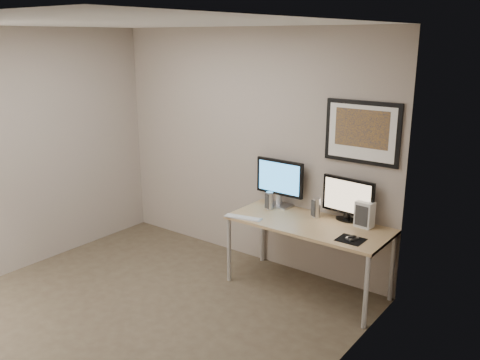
{
  "coord_description": "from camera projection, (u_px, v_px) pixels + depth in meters",
  "views": [
    {
      "loc": [
        3.28,
        -2.81,
        2.5
      ],
      "look_at": [
        0.34,
        1.1,
        1.11
      ],
      "focal_mm": 38.0,
      "sensor_mm": 36.0,
      "label": 1
    }
  ],
  "objects": [
    {
      "name": "keyboard",
      "position": [
        243.0,
        218.0,
        5.12
      ],
      "size": [
        0.4,
        0.18,
        0.01
      ],
      "primitive_type": "cube",
      "rotation": [
        0.0,
        0.0,
        0.21
      ],
      "color": "silver",
      "rests_on": "desk"
    },
    {
      "name": "speaker_right",
      "position": [
        316.0,
        208.0,
        5.13
      ],
      "size": [
        0.11,
        0.11,
        0.2
      ],
      "primitive_type": "cylinder",
      "rotation": [
        0.0,
        0.0,
        -0.4
      ],
      "color": "silver",
      "rests_on": "desk"
    },
    {
      "name": "desk",
      "position": [
        309.0,
        229.0,
        5.01
      ],
      "size": [
        1.6,
        0.7,
        0.73
      ],
      "color": "tan",
      "rests_on": "floor"
    },
    {
      "name": "monitor_tv",
      "position": [
        348.0,
        198.0,
        4.99
      ],
      "size": [
        0.56,
        0.15,
        0.44
      ],
      "rotation": [
        0.0,
        0.0,
        -0.09
      ],
      "color": "black",
      "rests_on": "desk"
    },
    {
      "name": "monitor_large",
      "position": [
        280.0,
        181.0,
        5.4
      ],
      "size": [
        0.56,
        0.18,
        0.51
      ],
      "rotation": [
        0.0,
        0.0,
        -0.01
      ],
      "color": "silver",
      "rests_on": "desk"
    },
    {
      "name": "room",
      "position": [
        168.0,
        133.0,
        4.63
      ],
      "size": [
        3.6,
        3.6,
        3.6
      ],
      "color": "white",
      "rests_on": "ground"
    },
    {
      "name": "speaker_left",
      "position": [
        269.0,
        201.0,
        5.37
      ],
      "size": [
        0.09,
        0.09,
        0.19
      ],
      "primitive_type": "cylinder",
      "rotation": [
        0.0,
        0.0,
        -0.21
      ],
      "color": "silver",
      "rests_on": "desk"
    },
    {
      "name": "mousepad",
      "position": [
        351.0,
        240.0,
        4.57
      ],
      "size": [
        0.24,
        0.21,
        0.0
      ],
      "primitive_type": "cube",
      "rotation": [
        0.0,
        0.0,
        0.0
      ],
      "color": "black",
      "rests_on": "desk"
    },
    {
      "name": "mouse",
      "position": [
        352.0,
        237.0,
        4.57
      ],
      "size": [
        0.09,
        0.12,
        0.04
      ],
      "primitive_type": "ellipsoid",
      "rotation": [
        0.0,
        0.0,
        -0.4
      ],
      "color": "black",
      "rests_on": "mousepad"
    },
    {
      "name": "floor",
      "position": [
        140.0,
        314.0,
        4.74
      ],
      "size": [
        3.6,
        3.6,
        0.0
      ],
      "primitive_type": "plane",
      "color": "#4B3E2F",
      "rests_on": "ground"
    },
    {
      "name": "framed_art",
      "position": [
        362.0,
        132.0,
        4.81
      ],
      "size": [
        0.75,
        0.04,
        0.6
      ],
      "color": "black",
      "rests_on": "room"
    },
    {
      "name": "fan_unit",
      "position": [
        365.0,
        214.0,
        4.86
      ],
      "size": [
        0.18,
        0.14,
        0.25
      ],
      "primitive_type": "cube",
      "rotation": [
        0.0,
        0.0,
        -0.1
      ],
      "color": "silver",
      "rests_on": "desk"
    }
  ]
}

